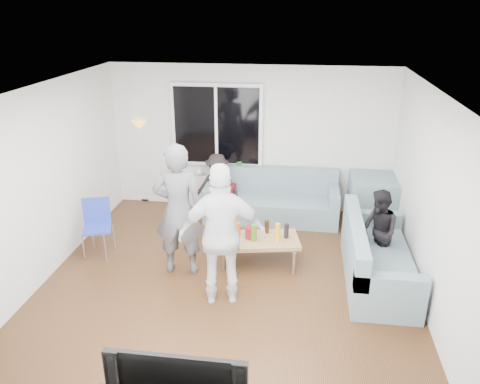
# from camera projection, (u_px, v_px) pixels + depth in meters

# --- Properties ---
(floor) EXTENTS (5.00, 5.50, 0.04)m
(floor) POSITION_uv_depth(u_px,v_px,m) (227.00, 288.00, 6.39)
(floor) COLOR #56351C
(floor) RESTS_ON ground
(ceiling) EXTENTS (5.00, 5.50, 0.04)m
(ceiling) POSITION_uv_depth(u_px,v_px,m) (224.00, 91.00, 5.41)
(ceiling) COLOR white
(ceiling) RESTS_ON ground
(wall_back) EXTENTS (5.00, 0.04, 2.60)m
(wall_back) POSITION_uv_depth(u_px,v_px,m) (251.00, 139.00, 8.44)
(wall_back) COLOR silver
(wall_back) RESTS_ON ground
(wall_front) EXTENTS (5.00, 0.04, 2.60)m
(wall_front) POSITION_uv_depth(u_px,v_px,m) (161.00, 347.00, 3.35)
(wall_front) COLOR silver
(wall_front) RESTS_ON ground
(wall_left) EXTENTS (0.04, 5.50, 2.60)m
(wall_left) POSITION_uv_depth(u_px,v_px,m) (36.00, 188.00, 6.22)
(wall_left) COLOR silver
(wall_left) RESTS_ON ground
(wall_right) EXTENTS (0.04, 5.50, 2.60)m
(wall_right) POSITION_uv_depth(u_px,v_px,m) (436.00, 209.00, 5.58)
(wall_right) COLOR silver
(wall_right) RESTS_ON ground
(window_frame) EXTENTS (1.62, 0.06, 1.47)m
(window_frame) POSITION_uv_depth(u_px,v_px,m) (217.00, 125.00, 8.35)
(window_frame) COLOR white
(window_frame) RESTS_ON wall_back
(window_glass) EXTENTS (1.50, 0.02, 1.35)m
(window_glass) POSITION_uv_depth(u_px,v_px,m) (216.00, 126.00, 8.32)
(window_glass) COLOR black
(window_glass) RESTS_ON window_frame
(window_mullion) EXTENTS (0.05, 0.03, 1.35)m
(window_mullion) POSITION_uv_depth(u_px,v_px,m) (216.00, 126.00, 8.31)
(window_mullion) COLOR white
(window_mullion) RESTS_ON window_frame
(radiator) EXTENTS (1.30, 0.12, 0.62)m
(radiator) POSITION_uv_depth(u_px,v_px,m) (218.00, 191.00, 8.78)
(radiator) COLOR silver
(radiator) RESTS_ON floor
(potted_plant) EXTENTS (0.19, 0.16, 0.32)m
(potted_plant) POSITION_uv_depth(u_px,v_px,m) (238.00, 169.00, 8.53)
(potted_plant) COLOR #2C6B2A
(potted_plant) RESTS_ON radiator
(vase) EXTENTS (0.16, 0.16, 0.16)m
(vase) POSITION_uv_depth(u_px,v_px,m) (199.00, 171.00, 8.65)
(vase) COLOR silver
(vase) RESTS_ON radiator
(sofa_back_section) EXTENTS (2.30, 0.85, 0.85)m
(sofa_back_section) POSITION_uv_depth(u_px,v_px,m) (271.00, 196.00, 8.26)
(sofa_back_section) COLOR slate
(sofa_back_section) RESTS_ON floor
(sofa_right_section) EXTENTS (2.00, 0.85, 0.85)m
(sofa_right_section) POSITION_uv_depth(u_px,v_px,m) (379.00, 252.00, 6.41)
(sofa_right_section) COLOR slate
(sofa_right_section) RESTS_ON floor
(sofa_corner) EXTENTS (0.85, 0.85, 0.85)m
(sofa_corner) POSITION_uv_depth(u_px,v_px,m) (375.00, 202.00, 8.04)
(sofa_corner) COLOR slate
(sofa_corner) RESTS_ON floor
(cushion_yellow) EXTENTS (0.43, 0.38, 0.14)m
(cushion_yellow) POSITION_uv_depth(u_px,v_px,m) (218.00, 189.00, 8.33)
(cushion_yellow) COLOR yellow
(cushion_yellow) RESTS_ON sofa_back_section
(cushion_red) EXTENTS (0.42, 0.38, 0.13)m
(cushion_red) POSITION_uv_depth(u_px,v_px,m) (224.00, 188.00, 8.39)
(cushion_red) COLOR maroon
(cushion_red) RESTS_ON sofa_back_section
(coffee_table) EXTENTS (1.20, 0.80, 0.40)m
(coffee_table) POSITION_uv_depth(u_px,v_px,m) (260.00, 251.00, 6.91)
(coffee_table) COLOR tan
(coffee_table) RESTS_ON floor
(pitcher) EXTENTS (0.17, 0.17, 0.17)m
(pitcher) POSITION_uv_depth(u_px,v_px,m) (251.00, 233.00, 6.82)
(pitcher) COLOR maroon
(pitcher) RESTS_ON coffee_table
(side_chair) EXTENTS (0.51, 0.51, 0.86)m
(side_chair) POSITION_uv_depth(u_px,v_px,m) (97.00, 229.00, 7.06)
(side_chair) COLOR #273AA9
(side_chair) RESTS_ON floor
(floor_lamp) EXTENTS (0.32, 0.32, 1.56)m
(floor_lamp) POSITION_uv_depth(u_px,v_px,m) (143.00, 161.00, 8.94)
(floor_lamp) COLOR orange
(floor_lamp) RESTS_ON floor
(player_left) EXTENTS (0.72, 0.50, 1.88)m
(player_left) POSITION_uv_depth(u_px,v_px,m) (178.00, 210.00, 6.44)
(player_left) COLOR #55545A
(player_left) RESTS_ON floor
(player_right) EXTENTS (1.14, 0.65, 1.84)m
(player_right) POSITION_uv_depth(u_px,v_px,m) (222.00, 235.00, 5.79)
(player_right) COLOR silver
(player_right) RESTS_ON floor
(spectator_right) EXTENTS (0.62, 0.70, 1.21)m
(spectator_right) POSITION_uv_depth(u_px,v_px,m) (378.00, 232.00, 6.57)
(spectator_right) COLOR black
(spectator_right) RESTS_ON floor
(spectator_back) EXTENTS (0.74, 0.43, 1.14)m
(spectator_back) POSITION_uv_depth(u_px,v_px,m) (217.00, 185.00, 8.35)
(spectator_back) COLOR black
(spectator_back) RESTS_ON floor
(television) EXTENTS (1.13, 0.15, 0.65)m
(television) POSITION_uv_depth(u_px,v_px,m) (180.00, 379.00, 3.79)
(television) COLOR black
(television) RESTS_ON tv_console
(bottle_c) EXTENTS (0.07, 0.07, 0.20)m
(bottle_c) POSITION_uv_depth(u_px,v_px,m) (267.00, 227.00, 6.97)
(bottle_c) COLOR black
(bottle_c) RESTS_ON coffee_table
(bottle_d) EXTENTS (0.07, 0.07, 0.27)m
(bottle_d) POSITION_uv_depth(u_px,v_px,m) (278.00, 232.00, 6.71)
(bottle_d) COLOR #F5A115
(bottle_d) RESTS_ON coffee_table
(bottle_e) EXTENTS (0.07, 0.07, 0.22)m
(bottle_e) POSITION_uv_depth(u_px,v_px,m) (286.00, 231.00, 6.82)
(bottle_e) COLOR black
(bottle_e) RESTS_ON coffee_table
(bottle_a) EXTENTS (0.07, 0.07, 0.20)m
(bottle_a) POSITION_uv_depth(u_px,v_px,m) (238.00, 229.00, 6.89)
(bottle_a) COLOR #DF580D
(bottle_a) RESTS_ON coffee_table
(bottle_b) EXTENTS (0.08, 0.08, 0.25)m
(bottle_b) POSITION_uv_depth(u_px,v_px,m) (254.00, 233.00, 6.72)
(bottle_b) COLOR #3D8919
(bottle_b) RESTS_ON coffee_table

